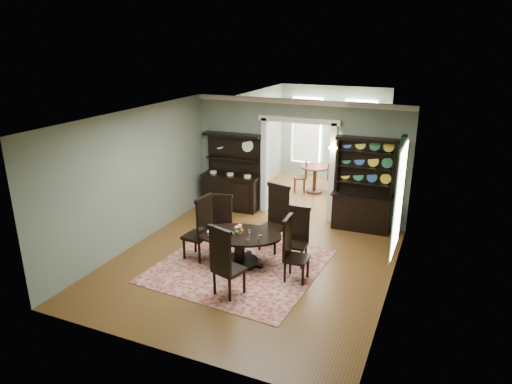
{
  "coord_description": "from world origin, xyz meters",
  "views": [
    {
      "loc": [
        3.45,
        -7.65,
        4.42
      ],
      "look_at": [
        -0.12,
        0.6,
        1.36
      ],
      "focal_mm": 32.0,
      "sensor_mm": 36.0,
      "label": 1
    }
  ],
  "objects_px": {
    "sideboard": "(232,183)",
    "parlor_table": "(315,175)",
    "dining_table": "(239,243)",
    "welsh_dresser": "(363,197)"
  },
  "relations": [
    {
      "from": "sideboard",
      "to": "parlor_table",
      "type": "relative_size",
      "value": 2.34
    },
    {
      "from": "dining_table",
      "to": "parlor_table",
      "type": "xyz_separation_m",
      "value": [
        0.09,
        5.04,
        0.06
      ]
    },
    {
      "from": "parlor_table",
      "to": "sideboard",
      "type": "bearing_deg",
      "value": -127.16
    },
    {
      "from": "sideboard",
      "to": "welsh_dresser",
      "type": "distance_m",
      "value": 3.48
    },
    {
      "from": "welsh_dresser",
      "to": "parlor_table",
      "type": "xyz_separation_m",
      "value": [
        -1.82,
        2.2,
        -0.28
      ]
    },
    {
      "from": "parlor_table",
      "to": "welsh_dresser",
      "type": "bearing_deg",
      "value": -50.46
    },
    {
      "from": "dining_table",
      "to": "sideboard",
      "type": "xyz_separation_m",
      "value": [
        -1.58,
        2.84,
        0.24
      ]
    },
    {
      "from": "sideboard",
      "to": "dining_table",
      "type": "bearing_deg",
      "value": -64.94
    },
    {
      "from": "dining_table",
      "to": "parlor_table",
      "type": "distance_m",
      "value": 5.04
    },
    {
      "from": "sideboard",
      "to": "parlor_table",
      "type": "height_order",
      "value": "sideboard"
    }
  ]
}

